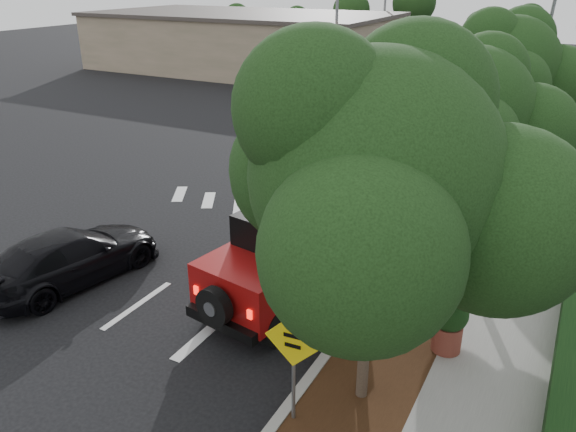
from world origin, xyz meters
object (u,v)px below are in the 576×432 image
Objects in this scene: black_suv_oncoming at (71,256)px; speed_hump_sign at (293,354)px; red_jeep at (289,256)px; silver_suv_ahead at (405,150)px.

speed_hump_sign reaches higher than black_suv_oncoming.
black_suv_oncoming is at bearing -151.89° from red_jeep.
silver_suv_ahead is 1.25× the size of black_suv_oncoming.
black_suv_oncoming is (-5.07, -1.70, -0.47)m from red_jeep.
red_jeep reaches higher than speed_hump_sign.
silver_suv_ahead is at bearing 102.11° from red_jeep.
red_jeep is 10.21m from silver_suv_ahead.
silver_suv_ahead is at bearing -101.88° from black_suv_oncoming.
red_jeep is 1.00× the size of black_suv_oncoming.
red_jeep reaches higher than black_suv_oncoming.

